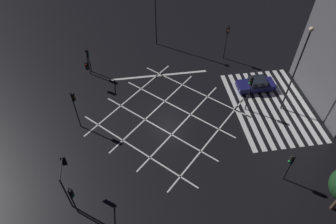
# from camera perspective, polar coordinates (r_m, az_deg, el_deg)

# --- Properties ---
(ground_plane) EXTENTS (200.00, 200.00, 0.00)m
(ground_plane) POSITION_cam_1_polar(r_m,az_deg,el_deg) (30.18, 0.00, -0.95)
(ground_plane) COLOR black
(road_markings) EXTENTS (16.68, 23.01, 0.01)m
(road_markings) POSITION_cam_1_polar(r_m,az_deg,el_deg) (32.16, 13.97, 1.03)
(road_markings) COLOR silver
(road_markings) RESTS_ON ground_plane
(traffic_light_nw_cross) EXTENTS (0.36, 0.39, 3.39)m
(traffic_light_nw_cross) POSITION_cam_1_polar(r_m,az_deg,el_deg) (23.37, -17.81, -15.06)
(traffic_light_nw_cross) COLOR black
(traffic_light_nw_cross) RESTS_ON ground_plane
(traffic_light_se_main) EXTENTS (0.39, 0.36, 4.51)m
(traffic_light_se_main) POSITION_cam_1_polar(r_m,az_deg,el_deg) (36.42, 11.20, 14.03)
(traffic_light_se_main) COLOR black
(traffic_light_se_main) RESTS_ON ground_plane
(traffic_light_median_south) EXTENTS (0.36, 0.39, 4.33)m
(traffic_light_median_south) POSITION_cam_1_polar(r_m,az_deg,el_deg) (29.87, 15.39, 4.65)
(traffic_light_median_south) COLOR black
(traffic_light_median_south) RESTS_ON ground_plane
(traffic_light_ne_main) EXTENTS (2.72, 0.36, 3.28)m
(traffic_light_ne_main) POSITION_cam_1_polar(r_m,az_deg,el_deg) (34.01, -15.10, 9.05)
(traffic_light_ne_main) COLOR black
(traffic_light_ne_main) RESTS_ON ground_plane
(traffic_light_sw_cross) EXTENTS (0.36, 0.39, 3.39)m
(traffic_light_sw_cross) POSITION_cam_1_polar(r_m,az_deg,el_deg) (25.71, 22.30, -8.87)
(traffic_light_sw_cross) COLOR black
(traffic_light_sw_cross) RESTS_ON ground_plane
(traffic_light_ne_cross) EXTENTS (0.36, 0.39, 3.42)m
(traffic_light_ne_cross) POSITION_cam_1_polar(r_m,az_deg,el_deg) (34.83, -15.05, 10.11)
(traffic_light_ne_cross) COLOR black
(traffic_light_ne_cross) RESTS_ON ground_plane
(traffic_light_median_north) EXTENTS (0.36, 0.39, 4.46)m
(traffic_light_median_north) POSITION_cam_1_polar(r_m,az_deg,el_deg) (28.32, -17.37, 1.60)
(traffic_light_median_north) COLOR black
(traffic_light_median_north) RESTS_ON ground_plane
(traffic_light_nw_main) EXTENTS (2.23, 0.36, 4.04)m
(traffic_light_nw_main) POSITION_cam_1_polar(r_m,az_deg,el_deg) (23.92, -19.11, -11.07)
(traffic_light_nw_main) COLOR black
(traffic_light_nw_main) RESTS_ON ground_plane
(street_lamp_west) EXTENTS (0.41, 0.41, 9.41)m
(street_lamp_west) POSITION_cam_1_polar(r_m,az_deg,el_deg) (29.60, 23.57, 8.57)
(street_lamp_west) COLOR black
(street_lamp_west) RESTS_ON ground_plane
(waiting_car) EXTENTS (1.73, 4.09, 1.37)m
(waiting_car) POSITION_cam_1_polar(r_m,az_deg,el_deg) (34.17, 16.41, 5.06)
(waiting_car) COLOR #191951
(waiting_car) RESTS_ON ground_plane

